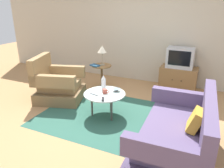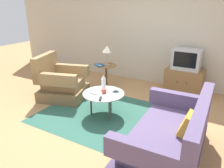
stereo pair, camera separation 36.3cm
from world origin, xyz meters
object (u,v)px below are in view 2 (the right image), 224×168
Objects in this scene: armchair at (61,84)px; tv_remote_silver at (93,93)px; mug at (104,91)px; table_lamp at (107,50)px; tv_remote_dark at (100,99)px; couch at (169,139)px; tv_stand at (184,81)px; side_table at (106,72)px; book at (99,65)px; coffee_table at (104,95)px; vase at (103,82)px; bowl at (116,90)px; television at (187,59)px.

armchair is 1.17m from tv_remote_silver.
armchair is 1.30m from mug.
table_lamp is 1.74m from tv_remote_dark.
couch is 2.55m from tv_stand.
book is at bearing -125.60° from side_table.
coffee_table is 1.64× the size of table_lamp.
armchair is 1.34× the size of tv_stand.
tv_stand is at bearing 131.93° from tv_remote_dark.
tv_remote_silver is at bearing -143.88° from tv_remote_dark.
tv_stand is 3.02× the size of vase.
tv_remote_silver reaches higher than coffee_table.
tv_remote_dark is (-0.93, -2.18, 0.18)m from tv_stand.
side_table reaches higher than bowl.
tv_remote_silver is (0.53, -1.34, 0.04)m from side_table.
armchair is at bearing 174.32° from tv_remote_silver.
tv_remote_dark is (0.76, -1.49, -0.50)m from table_lamp.
television is 1.97m from bowl.
side_table is at bearing -157.71° from tv_stand.
tv_stand is 2.11m from vase.
mug is at bearing -55.32° from vase.
tv_remote_dark is at bearing -62.16° from side_table.
tv_remote_silver is (-0.25, 0.14, -0.00)m from tv_remote_dark.
bowl is at bearing 3.88° from vase.
table_lamp is (-0.66, 1.23, 0.55)m from coffee_table.
armchair reaches higher than mug.
armchair is at bearing 170.07° from mug.
couch is at bearing -5.46° from tv_remote_silver.
mug is 0.28m from tv_remote_dark.
television is 3.77× the size of tv_remote_dark.
book is at bearing -171.35° from tv_remote_dark.
bowl is (-0.88, -1.73, -0.32)m from television.
mug is (-1.40, 0.61, 0.19)m from couch.
armchair reaches higher than tv_remote_dark.
bowl is at bearing -51.05° from side_table.
armchair is 1.43m from bowl.
vase is (-0.10, 0.17, 0.18)m from coffee_table.
tv_remote_silver is at bearing -135.34° from bowl.
mug is at bearing -34.51° from book.
table_lamp is (-1.70, -0.70, 0.68)m from tv_stand.
side_table is 0.26m from book.
television is 4.26× the size of bowl.
tv_remote_silver is 0.73× the size of book.
coffee_table is at bearing 175.99° from tv_remote_dark.
television is at bearing 22.06° from side_table.
vase is 0.28m from bowl.
couch is 1.98× the size of tv_stand.
side_table is 0.97× the size of television.
vase is (-1.51, 0.77, 0.29)m from couch.
tv_remote_dark is 0.28m from tv_remote_silver.
coffee_table is at bearing 64.97° from couch.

